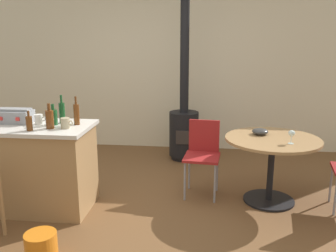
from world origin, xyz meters
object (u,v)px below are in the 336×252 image
Objects in this scene: plastic_bucket at (41,247)px; bottle_0 at (50,119)px; bottle_5 at (29,123)px; cup_0 at (39,119)px; bottle_1 at (62,112)px; folding_chair_near at (203,152)px; kitchen_island at (29,167)px; toolbox at (14,116)px; wood_stove at (184,123)px; bottle_3 at (76,114)px; serving_bowl at (260,131)px; dining_table at (272,153)px; cup_1 at (65,123)px; bottle_4 at (53,117)px; wine_glass at (292,134)px.

bottle_0 is at bearing 105.14° from plastic_bucket.
cup_0 is (-0.03, 0.27, -0.02)m from bottle_5.
bottle_1 is 0.25m from cup_0.
folding_chair_near is 1.85m from cup_0.
kitchen_island is at bearing -153.46° from cup_0.
toolbox is 0.52m from bottle_1.
bottle_0 is at bearing -122.25° from wood_stove.
cup_0 is at bearing -177.53° from bottle_3.
serving_bowl is at bearing 10.13° from toolbox.
bottle_0 is at bearing -97.10° from bottle_1.
dining_table is at bearing -10.60° from folding_chair_near.
serving_bowl is at bearing 17.97° from cup_1.
dining_table is at bearing 14.58° from bottle_5.
bottle_0 reaches higher than kitchen_island.
wood_stove reaches higher than bottle_4.
kitchen_island is 2.80m from wine_glass.
toolbox is (-2.77, -0.33, 0.43)m from dining_table.
bottle_5 is (-2.46, -0.64, 0.43)m from dining_table.
toolbox is 1.24× the size of bottle_3.
bottle_0 reaches higher than folding_chair_near.
bottle_0 is at bearing -172.08° from wine_glass.
wine_glass is at bearing 2.20° from bottle_1.
folding_chair_near is at bearing 16.39° from cup_0.
cup_1 is (0.64, -0.18, -0.02)m from toolbox.
plastic_bucket is (0.39, -0.74, -0.88)m from bottle_5.
wine_glass reaches higher than plastic_bucket.
wood_stove reaches higher than cup_1.
bottle_1 reaches higher than folding_chair_near.
bottle_0 is 0.27m from cup_0.
toolbox is 1.23× the size of bottle_1.
wine_glass is at bearing 4.74° from kitchen_island.
bottle_0 reaches higher than bottle_4.
bottle_4 reaches higher than serving_bowl.
bottle_4 is (-0.06, -0.09, -0.03)m from bottle_1.
bottle_4 is 0.83× the size of plastic_bucket.
wood_stove is 7.76× the size of bottle_3.
toolbox is 3.06× the size of cup_0.
bottle_4 is at bearing 104.48° from plastic_bucket.
bottle_4 is at bearing 62.26° from bottle_5.
wood_stove is at bearing 103.82° from folding_chair_near.
wood_stove is at bearing 55.72° from bottle_5.
kitchen_island is at bearing -170.67° from bottle_4.
kitchen_island is at bearing -30.26° from toolbox.
bottle_5 is (-0.17, -0.10, -0.02)m from bottle_0.
cup_1 is at bearing -10.24° from kitchen_island.
bottle_5 reaches higher than kitchen_island.
cup_1 is at bearing -61.40° from bottle_1.
kitchen_island reaches higher than dining_table.
bottle_3 is (0.21, 0.19, 0.02)m from bottle_0.
toolbox is 0.29m from cup_0.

